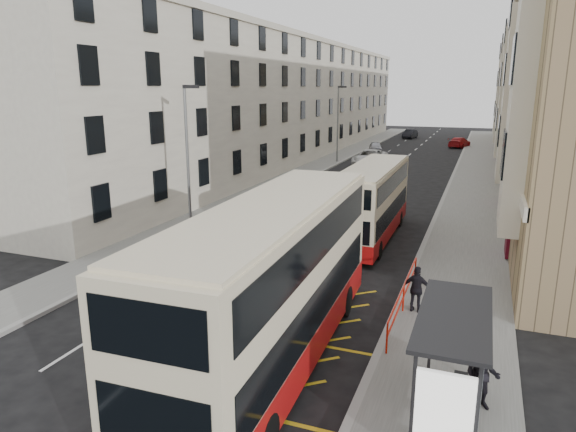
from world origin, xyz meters
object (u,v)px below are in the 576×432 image
at_px(pedestrian_near, 458,405).
at_px(bus_shelter, 458,351).
at_px(street_lamp_near, 188,152).
at_px(double_decker_rear, 372,202).
at_px(pedestrian_mid, 482,375).
at_px(car_dark, 410,134).
at_px(car_red, 459,142).
at_px(car_silver, 375,147).
at_px(white_van, 370,158).
at_px(double_decker_front, 273,285).
at_px(pedestrian_far, 417,289).
at_px(street_lamp_far, 338,120).

bearing_deg(pedestrian_near, bus_shelter, -106.69).
distance_m(street_lamp_near, double_decker_rear, 10.22).
height_order(pedestrian_mid, car_dark, pedestrian_mid).
relative_size(pedestrian_near, car_red, 0.33).
bearing_deg(pedestrian_mid, bus_shelter, -111.02).
bearing_deg(car_silver, pedestrian_mid, -90.43).
xyz_separation_m(pedestrian_near, car_dark, (-11.34, 73.66, -0.21)).
distance_m(white_van, car_silver, 11.71).
xyz_separation_m(double_decker_front, white_van, (-5.88, 40.69, -1.69)).
bearing_deg(double_decker_front, car_dark, 92.97).
bearing_deg(car_red, pedestrian_far, 106.77).
relative_size(street_lamp_near, car_red, 1.69).
bearing_deg(street_lamp_near, car_dark, 86.76).
height_order(double_decker_front, car_dark, double_decker_front).
distance_m(street_lamp_near, car_red, 51.96).
height_order(bus_shelter, street_lamp_near, street_lamp_near).
relative_size(pedestrian_far, white_van, 0.29).
bearing_deg(car_silver, white_van, -96.06).
bearing_deg(car_silver, street_lamp_near, -107.34).
bearing_deg(bus_shelter, street_lamp_far, 109.12).
bearing_deg(pedestrian_far, pedestrian_near, 109.71).
height_order(pedestrian_mid, car_red, pedestrian_mid).
distance_m(double_decker_rear, car_dark, 58.47).
xyz_separation_m(bus_shelter, car_dark, (-11.24, 73.37, -1.42)).
distance_m(street_lamp_near, pedestrian_mid, 19.39).
xyz_separation_m(street_lamp_near, double_decker_rear, (9.47, 2.83, -2.58)).
height_order(street_lamp_near, double_decker_rear, street_lamp_near).
bearing_deg(street_lamp_near, pedestrian_mid, -36.61).
distance_m(pedestrian_near, car_silver, 55.47).
relative_size(street_lamp_near, pedestrian_far, 4.69).
bearing_deg(pedestrian_far, pedestrian_mid, 117.98).
bearing_deg(car_silver, bus_shelter, -91.30).
xyz_separation_m(pedestrian_near, car_red, (-3.24, 63.19, -0.25)).
height_order(pedestrian_near, car_dark, pedestrian_near).
relative_size(double_decker_front, pedestrian_near, 7.92).
bearing_deg(double_decker_front, pedestrian_near, -19.55).
relative_size(bus_shelter, car_red, 0.90).
distance_m(street_lamp_far, pedestrian_far, 38.55).
bearing_deg(car_red, pedestrian_mid, 108.73).
height_order(street_lamp_far, double_decker_rear, street_lamp_far).
bearing_deg(street_lamp_near, pedestrian_far, -25.08).
xyz_separation_m(bus_shelter, pedestrian_mid, (0.60, 1.03, -1.09)).
xyz_separation_m(bus_shelter, car_red, (-3.14, 62.90, -1.45)).
distance_m(car_silver, car_dark, 19.77).
xyz_separation_m(double_decker_front, pedestrian_near, (5.28, -1.68, -1.57)).
relative_size(street_lamp_near, car_dark, 1.83).
distance_m(pedestrian_mid, car_silver, 54.31).
bearing_deg(car_dark, car_red, -45.06).
bearing_deg(pedestrian_far, car_red, -83.76).
bearing_deg(street_lamp_near, car_silver, 87.41).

